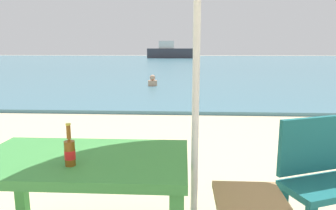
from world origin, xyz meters
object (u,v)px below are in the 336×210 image
swimmer_person (153,81)px  boat_ferry (170,52)px  picnic_table_green (83,172)px  beer_bottle_amber (70,151)px

swimmer_person → boat_ferry: (-0.84, 31.40, 0.68)m
swimmer_person → picnic_table_green: bearing=-86.9°
beer_bottle_amber → picnic_table_green: bearing=84.0°
picnic_table_green → beer_bottle_amber: (-0.02, -0.16, 0.20)m
swimmer_person → boat_ferry: size_ratio=0.06×
swimmer_person → beer_bottle_amber: bearing=-87.0°
picnic_table_green → beer_bottle_amber: bearing=-96.0°
beer_bottle_amber → boat_ferry: (-1.34, 40.90, 0.06)m
swimmer_person → boat_ferry: bearing=91.5°
boat_ferry → swimmer_person: bearing=-88.5°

